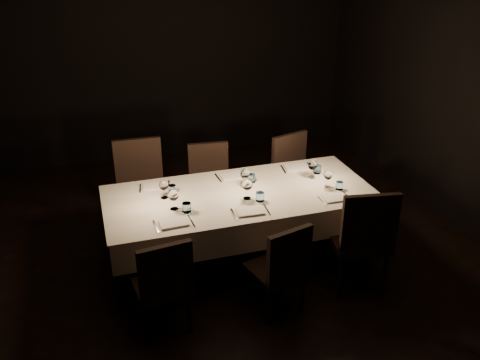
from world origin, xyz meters
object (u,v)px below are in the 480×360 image
object	(u,v)px
chair_far_left	(141,185)
chair_far_right	(295,173)
chair_near_left	(163,282)
chair_far_center	(210,181)
chair_near_center	(282,265)
chair_near_right	(362,236)
dining_table	(240,200)

from	to	relation	value
chair_far_left	chair_far_right	world-z (taller)	chair_far_left
chair_near_left	chair_far_right	size ratio (longest dim) A/B	0.92
chair_near_left	chair_far_center	xyz separation A→B (m)	(0.80, 1.63, 0.02)
chair_near_center	chair_near_right	size ratio (longest dim) A/B	0.85
dining_table	chair_far_center	size ratio (longest dim) A/B	2.73
dining_table	chair_near_left	bearing A→B (deg)	-138.30
dining_table	chair_far_center	xyz separation A→B (m)	(-0.08, 0.85, -0.18)
dining_table	chair_near_right	world-z (taller)	chair_near_right
chair_near_center	chair_far_center	size ratio (longest dim) A/B	0.94
chair_near_right	chair_far_left	distance (m)	2.35
chair_near_center	chair_far_center	world-z (taller)	chair_far_center
chair_near_left	chair_near_right	size ratio (longest dim) A/B	0.86
chair_near_right	chair_far_center	world-z (taller)	chair_near_right
dining_table	chair_near_center	bearing A→B (deg)	-83.45
chair_far_center	chair_far_left	bearing A→B (deg)	-175.39
chair_far_center	chair_near_left	bearing A→B (deg)	-110.45
chair_far_right	chair_near_left	bearing A→B (deg)	-155.73
chair_near_right	chair_far_right	xyz separation A→B (m)	(-0.02, 1.46, -0.03)
chair_far_center	chair_near_right	bearing A→B (deg)	-52.66
chair_far_right	dining_table	bearing A→B (deg)	-156.70
chair_far_left	chair_far_right	distance (m)	1.72
chair_near_center	chair_far_right	size ratio (longest dim) A/B	0.90
chair_near_center	chair_far_right	bearing A→B (deg)	-130.83
chair_near_center	chair_far_left	xyz separation A→B (m)	(-0.93, 1.71, 0.08)
chair_near_right	chair_far_right	size ratio (longest dim) A/B	1.06
chair_near_left	chair_far_left	world-z (taller)	chair_far_left
chair_far_right	chair_far_left	bearing A→B (deg)	159.14
chair_far_left	chair_far_center	size ratio (longest dim) A/B	1.13
chair_far_left	chair_near_center	bearing A→B (deg)	-59.09
chair_far_center	chair_far_right	world-z (taller)	chair_far_right
chair_near_center	chair_near_left	bearing A→B (deg)	-18.04
chair_far_right	chair_near_center	bearing A→B (deg)	-132.95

